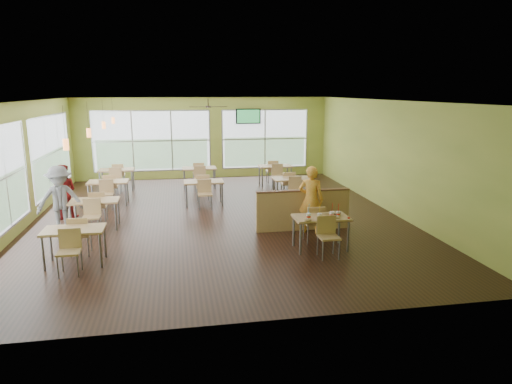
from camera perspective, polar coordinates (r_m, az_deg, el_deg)
room at (r=12.50m, az=-4.85°, el=3.94°), size 12.00×12.04×3.20m
window_bays at (r=15.59m, az=-15.68°, el=4.78°), size 9.24×10.24×2.38m
main_table at (r=10.22m, az=8.11°, el=-3.70°), size 1.22×1.52×0.87m
half_wall_divider at (r=11.58m, az=5.88°, el=-2.23°), size 2.40×0.14×1.04m
dining_tables at (r=14.31m, az=-9.61°, el=0.97°), size 6.92×8.72×0.87m
pendant_lights at (r=13.19m, az=-19.30°, el=7.47°), size 0.11×7.31×0.86m
ceiling_fan at (r=15.35m, az=-6.00°, el=10.58°), size 1.25×1.25×0.29m
tv_backwall at (r=18.46m, az=-0.98°, el=9.44°), size 1.00×0.07×0.60m
man_plaid at (r=11.30m, az=6.88°, el=-0.95°), size 0.73×0.63×1.69m
patron_maroon at (r=13.58m, az=-22.97°, el=0.04°), size 0.75×0.59×1.51m
patron_grey at (r=12.19m, az=-23.29°, el=-0.89°), size 1.21×0.87×1.69m
cup_blue at (r=9.88m, az=6.60°, el=-3.03°), size 0.11×0.11×0.38m
cup_yellow at (r=9.91m, az=7.93°, el=-3.04°), size 0.10×0.10×0.37m
cup_red_near at (r=10.10m, az=9.47°, el=-2.80°), size 0.10×0.10×0.37m
cup_red_far at (r=10.22m, az=10.26°, el=-2.69°), size 0.09×0.09×0.32m
food_basket at (r=10.37m, az=9.87°, el=-2.64°), size 0.26×0.26×0.06m
ketchup_cup at (r=10.14m, az=11.53°, el=-3.18°), size 0.06×0.06×0.02m
wrapper_left at (r=9.81m, az=6.51°, el=-3.50°), size 0.20×0.19×0.04m
wrapper_mid at (r=10.28m, az=8.52°, el=-2.76°), size 0.28×0.27×0.06m
wrapper_right at (r=10.09m, az=10.10°, el=-3.17°), size 0.17×0.17×0.04m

